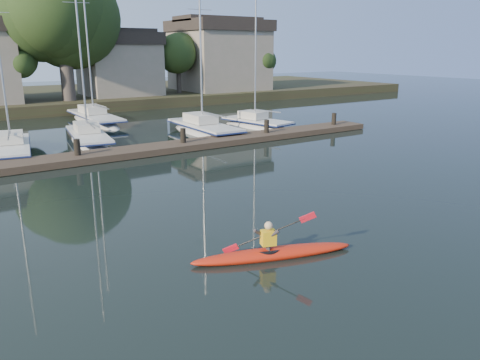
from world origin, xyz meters
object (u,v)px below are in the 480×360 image
sailboat_1 (13,157)px  sailboat_2 (89,145)px  kayak (272,251)px  sailboat_6 (95,124)px  dock (134,151)px  sailboat_4 (257,130)px  sailboat_3 (204,136)px

sailboat_1 → sailboat_2: bearing=23.2°
kayak → sailboat_6: (3.53, 27.65, -0.37)m
dock → sailboat_4: 11.73m
sailboat_2 → dock: bearing=-71.8°
sailboat_6 → sailboat_3: bearing=-63.7°
sailboat_6 → sailboat_4: bearing=-45.4°
dock → sailboat_2: (-0.95, 5.19, -0.38)m
sailboat_2 → sailboat_6: size_ratio=0.86×
dock → sailboat_4: size_ratio=2.95×
sailboat_1 → sailboat_2: 4.68m
dock → sailboat_6: bearing=81.8°
sailboat_2 → sailboat_3: size_ratio=1.01×
sailboat_6 → sailboat_1: bearing=-129.5°
kayak → sailboat_3: (8.17, 18.35, -0.39)m
sailboat_3 → sailboat_4: (4.51, 0.10, 0.02)m
sailboat_3 → sailboat_2: bearing=170.6°
kayak → sailboat_3: 20.09m
sailboat_1 → sailboat_4: 16.54m
sailboat_4 → kayak: bearing=-135.6°
kayak → sailboat_3: sailboat_3 is taller
sailboat_4 → sailboat_1: bearing=168.4°
sailboat_4 → sailboat_3: bearing=170.2°
dock → sailboat_1: bearing=143.4°
sailboat_2 → sailboat_4: size_ratio=1.23×
sailboat_1 → sailboat_6: size_ratio=0.78×
kayak → sailboat_6: 27.87m
kayak → dock: bearing=101.7°
dock → sailboat_2: bearing=100.4°
dock → sailboat_3: (6.53, 3.83, -0.41)m
sailboat_3 → sailboat_6: bearing=117.5°
sailboat_2 → sailboat_3: 7.60m
sailboat_1 → sailboat_6: (7.38, 9.04, -0.02)m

